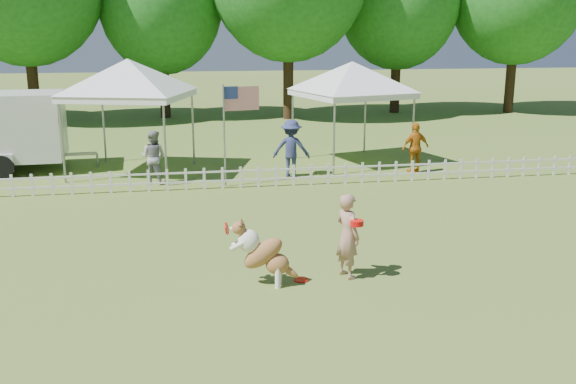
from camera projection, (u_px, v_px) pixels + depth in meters
The scene contains 14 objects.
ground at pixel (322, 279), 11.26m from camera, with size 120.00×120.00×0.00m, color #426720.
picket_fence at pixel (267, 176), 17.87m from camera, with size 22.00×0.08×0.60m, color silver, non-canonical shape.
handler at pixel (348, 236), 11.22m from camera, with size 0.55×0.36×1.52m, color #A77964.
dog at pixel (264, 253), 10.87m from camera, with size 1.12×0.37×1.15m, color brown, non-canonical shape.
frisbee_on_turf at pixel (301, 280), 11.21m from camera, with size 0.26×0.26×0.02m, color red.
canopy_tent_left at pixel (131, 118), 19.29m from camera, with size 3.26×3.26×3.37m, color white, non-canonical shape.
canopy_tent_right at pixel (351, 114), 20.88m from camera, with size 3.11×3.11×3.22m, color white, non-canonical shape.
flag_pole at pixel (224, 136), 17.65m from camera, with size 1.09×0.11×2.83m, color gray, non-canonical shape.
spectator_a at pixel (153, 157), 18.15m from camera, with size 0.74×0.58×1.53m, color gray.
spectator_b at pixel (291, 148), 19.04m from camera, with size 1.10×0.63×1.70m, color navy.
spectator_c at pixel (415, 148), 19.54m from camera, with size 0.91×0.38×1.55m, color #BE6A16.
tree_center_left at pixel (161, 17), 31.07m from camera, with size 6.00×6.00×9.80m, color #1C5B1A, non-canonical shape.
tree_right at pixel (398, 11), 32.96m from camera, with size 6.20×6.20×10.40m, color #1C5B1A, non-canonical shape.
tree_far_right at pixel (517, 1), 32.87m from camera, with size 7.00×7.00×11.40m, color #1C5B1A, non-canonical shape.
Camera 1 is at (-2.38, -10.29, 4.24)m, focal length 40.00 mm.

